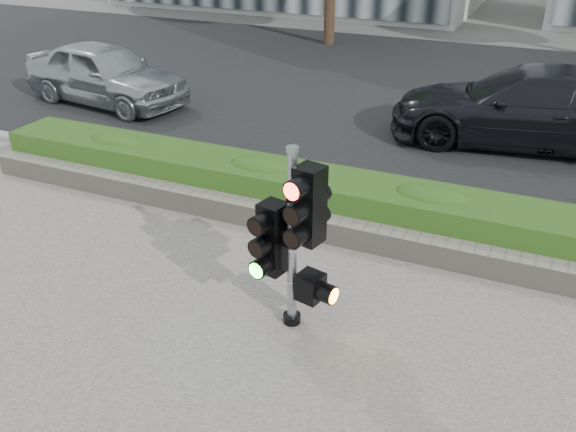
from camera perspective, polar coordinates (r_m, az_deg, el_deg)
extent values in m
plane|color=#51514C|center=(7.51, -2.80, -8.65)|extent=(120.00, 120.00, 0.00)
cube|color=black|center=(16.25, 13.35, 11.09)|extent=(60.00, 13.00, 0.02)
cube|color=gray|center=(9.99, 5.23, 1.49)|extent=(60.00, 0.25, 0.12)
cube|color=gray|center=(8.88, 2.62, -0.95)|extent=(12.00, 0.32, 0.34)
cube|color=#54892A|center=(9.34, 4.11, 1.72)|extent=(12.00, 1.00, 0.68)
cylinder|color=black|center=(7.22, 0.37, -9.52)|extent=(0.21, 0.21, 0.10)
cylinder|color=gray|center=(6.66, 0.39, -2.54)|extent=(0.11, 0.11, 2.14)
cylinder|color=gray|center=(6.18, 0.43, 6.27)|extent=(0.14, 0.14, 0.05)
cube|color=#FF1107|center=(6.25, 2.01, 1.03)|extent=(0.32, 0.32, 0.85)
cube|color=#14E51E|center=(6.76, -1.40, -2.07)|extent=(0.32, 0.32, 0.85)
cube|color=black|center=(6.67, 1.84, 0.34)|extent=(0.32, 0.32, 0.58)
cube|color=orange|center=(6.83, 2.10, -6.60)|extent=(0.32, 0.32, 0.31)
imported|color=#A0A3A7|center=(15.45, -16.73, 12.66)|extent=(4.44, 2.30, 1.45)
imported|color=black|center=(13.06, 21.65, 9.48)|extent=(5.56, 2.82, 1.55)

